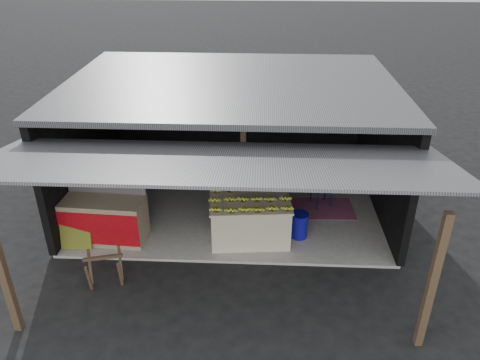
# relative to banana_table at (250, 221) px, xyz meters

# --- Properties ---
(ground) EXTENTS (80.00, 80.00, 0.00)m
(ground) POSITION_rel_banana_table_xyz_m (-0.50, -0.80, -0.52)
(ground) COLOR black
(ground) RESTS_ON ground
(concrete_slab) EXTENTS (7.00, 5.00, 0.06)m
(concrete_slab) POSITION_rel_banana_table_xyz_m (-0.50, 1.70, -0.49)
(concrete_slab) COLOR gray
(concrete_slab) RESTS_ON ground
(shophouse) EXTENTS (7.40, 7.29, 3.02)m
(shophouse) POSITION_rel_banana_table_xyz_m (-0.49, 2.02, 1.57)
(shophouse) COLOR black
(shophouse) RESTS_ON ground
(banana_table) EXTENTS (1.76, 1.18, 0.93)m
(banana_table) POSITION_rel_banana_table_xyz_m (0.00, 0.00, 0.00)
(banana_table) COLOR beige
(banana_table) RESTS_ON concrete_slab
(banana_pile) EXTENTS (1.63, 1.07, 0.18)m
(banana_pile) POSITION_rel_banana_table_xyz_m (0.00, -0.00, 0.55)
(banana_pile) COLOR yellow
(banana_pile) RESTS_ON banana_table
(white_crate) EXTENTS (0.87, 0.62, 0.92)m
(white_crate) POSITION_rel_banana_table_xyz_m (-0.00, 0.85, -0.00)
(white_crate) COLOR white
(white_crate) RESTS_ON concrete_slab
(neighbor_stall) EXTENTS (1.72, 0.85, 1.73)m
(neighbor_stall) POSITION_rel_banana_table_xyz_m (-3.06, -0.11, 0.05)
(neighbor_stall) COLOR #998466
(neighbor_stall) RESTS_ON concrete_slab
(green_signboard) EXTENTS (0.63, 0.25, 0.94)m
(green_signboard) POSITION_rel_banana_table_xyz_m (-3.58, -0.46, 0.01)
(green_signboard) COLOR black
(green_signboard) RESTS_ON concrete_slab
(sawhorse) EXTENTS (0.74, 0.73, 0.68)m
(sawhorse) POSITION_rel_banana_table_xyz_m (-2.64, -1.56, -0.10)
(sawhorse) COLOR #453222
(sawhorse) RESTS_ON ground
(water_barrel) EXTENTS (0.37, 0.37, 0.54)m
(water_barrel) POSITION_rel_banana_table_xyz_m (1.05, 0.15, -0.20)
(water_barrel) COLOR #0D0B7E
(water_barrel) RESTS_ON concrete_slab
(plastic_chair) EXTENTS (0.56, 0.56, 0.94)m
(plastic_chair) POSITION_rel_banana_table_xyz_m (1.63, 1.59, 0.09)
(plastic_chair) COLOR #0A143A
(plastic_chair) RESTS_ON concrete_slab
(magenta_rug) EXTENTS (1.53, 1.05, 0.01)m
(magenta_rug) POSITION_rel_banana_table_xyz_m (1.67, 1.32, -0.46)
(magenta_rug) COLOR #7B1B4C
(magenta_rug) RESTS_ON concrete_slab
(picture_frames) EXTENTS (1.62, 0.04, 0.46)m
(picture_frames) POSITION_rel_banana_table_xyz_m (-0.66, 4.10, 1.41)
(picture_frames) COLOR black
(picture_frames) RESTS_ON shophouse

